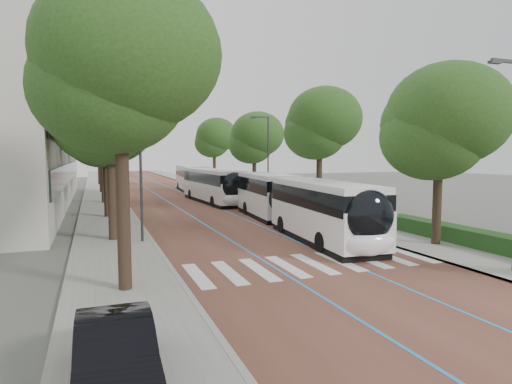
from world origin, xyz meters
TOP-DOWN VIEW (x-y plane):
  - ground at (0.00, 0.00)m, footprint 160.00×160.00m
  - road at (0.00, 40.00)m, footprint 11.00×140.00m
  - sidewalk_left at (-7.50, 40.00)m, footprint 4.00×140.00m
  - sidewalk_right at (7.50, 40.00)m, footprint 4.00×140.00m
  - kerb_left at (-5.60, 40.00)m, footprint 0.20×140.00m
  - kerb_right at (5.60, 40.00)m, footprint 0.20×140.00m
  - zebra_crossing at (0.20, 1.00)m, footprint 10.55×3.60m
  - lane_line_left at (-1.60, 40.00)m, footprint 0.12×126.00m
  - lane_line_right at (1.60, 40.00)m, footprint 0.12×126.00m
  - hedge at (9.10, 0.00)m, footprint 1.20×14.00m
  - streetlight_far at (6.62, 22.00)m, footprint 1.82×0.20m
  - lamp_post_left at (-6.10, 8.00)m, footprint 0.14×0.14m
  - trees_left at (-7.50, 23.82)m, footprint 6.29×60.89m
  - trees_right at (7.70, 21.32)m, footprint 6.00×47.86m
  - lead_bus at (3.14, 8.75)m, footprint 3.88×18.53m
  - bus_queued_0 at (2.39, 24.90)m, footprint 3.22×12.52m
  - bus_queued_1 at (3.06, 37.67)m, footprint 3.35×12.54m
  - parked_car at (-8.11, -6.38)m, footprint 1.49×4.18m

SIDE VIEW (x-z plane):
  - ground at x=0.00m, z-range 0.00..0.00m
  - road at x=0.00m, z-range 0.00..0.02m
  - lane_line_left at x=-1.60m, z-range 0.02..0.03m
  - lane_line_right at x=1.60m, z-range 0.02..0.03m
  - zebra_crossing at x=0.20m, z-range 0.02..0.03m
  - sidewalk_left at x=-7.50m, z-range 0.00..0.12m
  - sidewalk_right at x=7.50m, z-range 0.00..0.12m
  - kerb_left at x=-5.60m, z-range -0.01..0.13m
  - kerb_right at x=5.60m, z-range -0.01..0.13m
  - hedge at x=9.10m, z-range 0.12..0.92m
  - parked_car at x=-8.11m, z-range 0.12..1.49m
  - bus_queued_0 at x=2.39m, z-range 0.02..3.22m
  - bus_queued_1 at x=3.06m, z-range 0.02..3.22m
  - lead_bus at x=3.14m, z-range 0.03..3.23m
  - lamp_post_left at x=-6.10m, z-range 0.12..8.12m
  - streetlight_far at x=6.62m, z-range 0.82..8.82m
  - trees_right at x=7.70m, z-range 1.77..10.97m
  - trees_left at x=-7.50m, z-range 2.00..11.82m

